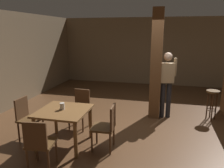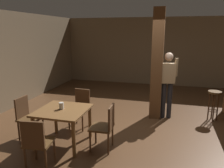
% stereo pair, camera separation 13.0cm
% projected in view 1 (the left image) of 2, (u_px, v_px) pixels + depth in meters
% --- Properties ---
extents(ground_plane, '(10.80, 10.80, 0.00)m').
position_uv_depth(ground_plane, '(144.00, 126.00, 5.26)').
color(ground_plane, '#4C301C').
extents(wall_back, '(8.00, 0.10, 2.80)m').
position_uv_depth(wall_back, '(155.00, 52.00, 9.18)').
color(wall_back, '#756047').
rests_on(wall_back, ground_plane).
extents(pillar, '(0.28, 0.28, 2.80)m').
position_uv_depth(pillar, '(156.00, 65.00, 5.55)').
color(pillar, brown).
rests_on(pillar, ground_plane).
extents(dining_table, '(0.96, 0.96, 0.74)m').
position_uv_depth(dining_table, '(64.00, 116.00, 4.30)').
color(dining_table, brown).
rests_on(dining_table, ground_plane).
extents(chair_north, '(0.45, 0.45, 0.89)m').
position_uv_depth(chair_north, '(80.00, 106.00, 5.14)').
color(chair_north, '#4C3319').
rests_on(chair_north, ground_plane).
extents(chair_east, '(0.44, 0.44, 0.89)m').
position_uv_depth(chair_east, '(107.00, 125.00, 4.13)').
color(chair_east, '#4C3319').
rests_on(chair_east, ground_plane).
extents(chair_west, '(0.44, 0.44, 0.89)m').
position_uv_depth(chair_west, '(27.00, 117.00, 4.54)').
color(chair_west, '#4C3319').
rests_on(chair_west, ground_plane).
extents(chair_south, '(0.47, 0.47, 0.89)m').
position_uv_depth(chair_south, '(39.00, 142.00, 3.49)').
color(chair_south, '#4C3319').
rests_on(chair_south, ground_plane).
extents(napkin_cup, '(0.09, 0.09, 0.13)m').
position_uv_depth(napkin_cup, '(62.00, 106.00, 4.28)').
color(napkin_cup, beige).
rests_on(napkin_cup, dining_table).
extents(standing_person, '(0.47, 0.27, 1.72)m').
position_uv_depth(standing_person, '(167.00, 80.00, 5.61)').
color(standing_person, tan).
rests_on(standing_person, ground_plane).
extents(bar_stool_near, '(0.32, 0.32, 0.77)m').
position_uv_depth(bar_stool_near, '(212.00, 98.00, 5.57)').
color(bar_stool_near, '#4C3319').
rests_on(bar_stool_near, ground_plane).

